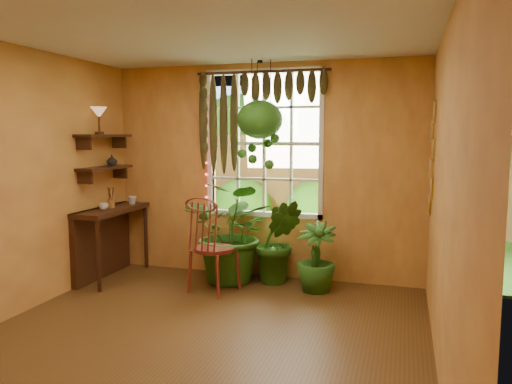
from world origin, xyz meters
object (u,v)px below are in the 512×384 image
windsor_chair (212,261)px  hanging_basket (260,125)px  potted_plant_left (234,232)px  counter_ledge (105,234)px  potted_plant_mid (278,241)px

windsor_chair → hanging_basket: (0.39, 0.61, 1.56)m
potted_plant_left → hanging_basket: 1.34m
potted_plant_left → hanging_basket: (0.28, 0.16, 1.30)m
counter_ledge → windsor_chair: 1.55m
windsor_chair → potted_plant_left: size_ratio=1.02×
potted_plant_left → potted_plant_mid: (0.53, 0.12, -0.11)m
windsor_chair → potted_plant_left: (0.11, 0.45, 0.26)m
counter_ledge → potted_plant_mid: bearing=10.0°
potted_plant_left → windsor_chair: bearing=-103.9°
windsor_chair → potted_plant_left: bearing=91.8°
counter_ledge → hanging_basket: size_ratio=0.91×
counter_ledge → potted_plant_left: 1.66m
potted_plant_mid → windsor_chair: bearing=-138.4°
potted_plant_mid → hanging_basket: hanging_basket is taller
potted_plant_left → potted_plant_mid: potted_plant_left is taller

